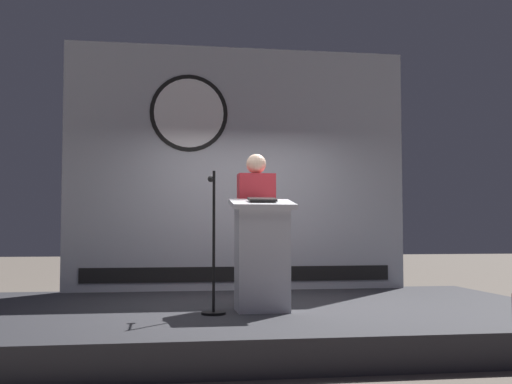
{
  "coord_description": "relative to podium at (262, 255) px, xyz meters",
  "views": [
    {
      "loc": [
        -1.07,
        -6.73,
        1.13
      ],
      "look_at": [
        -0.04,
        0.0,
        1.53
      ],
      "focal_mm": 44.2,
      "sensor_mm": 36.0,
      "label": 1
    }
  ],
  "objects": [
    {
      "name": "podium",
      "position": [
        0.0,
        0.0,
        0.0
      ],
      "size": [
        0.64,
        0.5,
        1.16
      ],
      "color": "silver",
      "rests_on": "stage_platform"
    },
    {
      "name": "ground_plane",
      "position": [
        0.04,
        0.4,
        -0.87
      ],
      "size": [
        40.0,
        40.0,
        0.0
      ],
      "primitive_type": "plane",
      "color": "#6B6056"
    },
    {
      "name": "microphone_stand",
      "position": [
        -0.5,
        -0.1,
        -0.08
      ],
      "size": [
        0.24,
        0.53,
        1.4
      ],
      "color": "black",
      "rests_on": "stage_platform"
    },
    {
      "name": "banner_display",
      "position": [
        0.02,
        2.25,
        1.1
      ],
      "size": [
        4.69,
        0.12,
        3.34
      ],
      "color": "#B2B7C1",
      "rests_on": "stage_platform"
    },
    {
      "name": "speaker_person",
      "position": [
        0.01,
        0.48,
        0.28
      ],
      "size": [
        0.4,
        0.26,
        1.66
      ],
      "color": "black",
      "rests_on": "stage_platform"
    },
    {
      "name": "stage_platform",
      "position": [
        0.04,
        0.4,
        -0.72
      ],
      "size": [
        6.4,
        4.0,
        0.3
      ],
      "primitive_type": "cube",
      "color": "#333338",
      "rests_on": "ground"
    }
  ]
}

